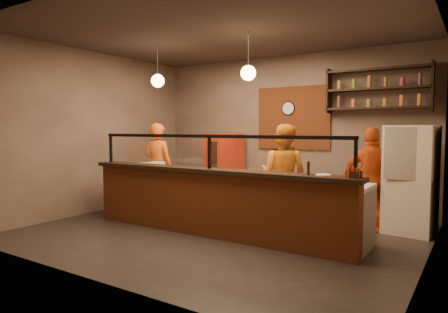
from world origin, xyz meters
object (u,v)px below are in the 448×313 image
Objects in this scene: cook_left at (158,167)px; fridge at (411,180)px; pizza_dough at (266,178)px; wall_clock at (289,108)px; cook_right at (372,179)px; red_cooler at (224,168)px; pepper_mill at (308,168)px; condiment_caddy at (354,174)px; cook_mid at (283,175)px.

cook_left reaches higher than fridge.
fridge reaches higher than pizza_dough.
cook_left reaches higher than pizza_dough.
pizza_dough is at bearing -74.64° from wall_clock.
cook_left is 2.83m from pizza_dough.
cook_right is 1.09× the size of red_cooler.
pepper_mill is (0.87, -0.47, 0.24)m from pizza_dough.
cook_left is 4.72m from fridge.
pepper_mill is (-0.61, 0.02, 0.04)m from condiment_caddy.
red_cooler is 3.79m from pepper_mill.
pepper_mill is (0.95, -1.29, 0.27)m from cook_mid.
wall_clock is at bearing -149.09° from cook_left.
wall_clock is 2.98m from cook_left.
cook_right is at bearing -28.14° from wall_clock.
cook_right reaches higher than pepper_mill.
cook_left is (-2.15, -1.67, -1.20)m from wall_clock.
cook_left is 1.05× the size of cook_right.
cook_right is 9.55× the size of pepper_mill.
pizza_dough is 3.40× the size of condiment_caddy.
pepper_mill is at bearing -28.38° from pizza_dough.
red_cooler reaches higher than pizza_dough.
fridge reaches higher than cook_right.
wall_clock is at bearing -39.19° from cook_right.
red_cooler is at bearing 145.15° from condiment_caddy.
cook_right is (1.95, -1.04, -1.25)m from wall_clock.
wall_clock is at bearing 166.85° from fridge.
pizza_dough is at bearing -29.17° from red_cooler.
cook_mid is at bearing 95.10° from pizza_dough.
pizza_dough is 1.57m from condiment_caddy.
cook_right reaches higher than pizza_dough.
condiment_caddy is (0.15, -1.71, 0.25)m from cook_right.
cook_left is 10.05× the size of pepper_mill.
pepper_mill is at bearing -61.31° from wall_clock.
cook_right is 1.80m from pizza_dough.
condiment_caddy is (1.48, -0.49, 0.20)m from pizza_dough.
pizza_dough is at bearing 95.61° from cook_mid.
fridge is 2.34m from pizza_dough.
fridge is (2.50, -0.87, -1.24)m from wall_clock.
cook_right is at bearing 2.44° from red_cooler.
wall_clock reaches higher than pepper_mill.
wall_clock reaches higher than cook_mid.
fridge is (4.65, 0.80, -0.03)m from cook_left.
condiment_caddy is at bearing 158.84° from cook_left.
cook_mid is at bearing -157.66° from fridge.
cook_left is at bearing -142.17° from wall_clock.
fridge is 2.13m from pepper_mill.
condiment_caddy reaches higher than pizza_dough.
condiment_caddy is at bearing 83.98° from cook_right.
cook_left is at bearing 167.98° from pizza_dough.
fridge is at bearing 61.58° from pepper_mill.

